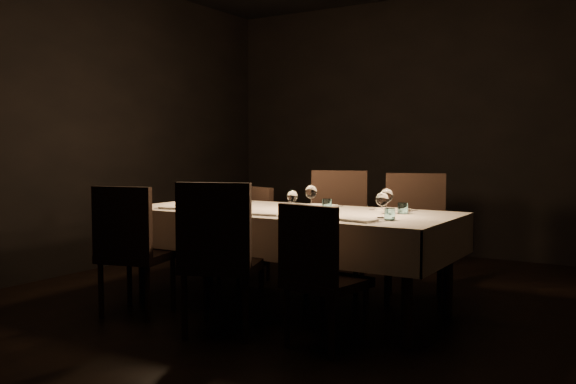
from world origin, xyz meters
The scene contains 14 objects.
room centered at (0.00, 0.00, 1.50)m, with size 5.01×6.01×3.01m.
dining_table centered at (0.00, 0.00, 0.69)m, with size 2.52×1.12×0.76m.
chair_near_left centered at (-0.86, -0.80, 0.53)m, with size 0.56×0.56×0.96m.
place_setting_near_left centered at (-0.75, -0.22, 0.83)m, with size 0.34×0.40×0.18m.
chair_near_center centered at (-0.01, -0.83, 0.56)m, with size 0.62×0.62×1.02m.
place_setting_near_center centered at (0.12, -0.22, 0.83)m, with size 0.30×0.39×0.16m.
chair_near_right centered at (0.67, -0.74, 0.50)m, with size 0.50×0.50×0.90m.
place_setting_near_right centered at (0.83, -0.22, 0.83)m, with size 0.33×0.40×0.18m.
chair_far_left centered at (-0.87, 0.73, 0.48)m, with size 0.54×0.54×0.87m.
place_setting_far_left centered at (-0.73, 0.22, 0.83)m, with size 0.31×0.39×0.17m.
chair_far_center centered at (0.03, 0.76, 0.56)m, with size 0.62×0.62×1.04m.
place_setting_far_center centered at (0.14, 0.22, 0.84)m, with size 0.34×0.41×0.19m.
chair_far_right centered at (0.72, 0.82, 0.56)m, with size 0.63×0.63×1.03m.
place_setting_far_right centered at (0.76, 0.22, 0.83)m, with size 0.34×0.41×0.19m.
Camera 1 is at (2.43, -3.94, 1.23)m, focal length 38.00 mm.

